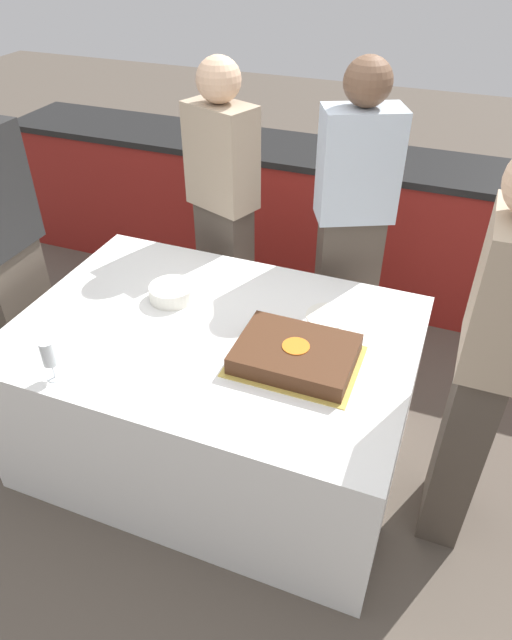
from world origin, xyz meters
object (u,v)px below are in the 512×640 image
plate_stack (172,292)px  person_seated_right (486,365)px  wine_glass (49,354)px  person_standing_back (224,212)px  cake (295,354)px  person_cutting_cake (351,230)px  person_seated_left (3,255)px

plate_stack → person_seated_right: size_ratio=0.12×
wine_glass → person_standing_back: 1.29m
cake → wine_glass: (-0.81, -0.41, 0.08)m
plate_stack → person_standing_back: 0.66m
cake → wine_glass: size_ratio=2.83×
plate_stack → person_cutting_cake: person_cutting_cake is taller
person_seated_right → person_standing_back: bearing=-120.5°
person_standing_back → person_cutting_cake: bearing=-159.3°
person_cutting_cake → person_seated_right: (0.67, -0.79, -0.01)m
person_seated_right → person_standing_back: 1.56m
plate_stack → wine_glass: (-0.16, -0.62, 0.08)m
cake → person_standing_back: 1.10m
person_seated_left → cake: bearing=-92.9°
person_seated_left → person_standing_back: 1.09m
wine_glass → person_seated_left: size_ratio=0.10×
plate_stack → person_standing_back: bearing=93.0°
cake → wine_glass: wine_glass is taller
cake → person_standing_back: bearing=128.1°
wine_glass → person_cutting_cake: person_cutting_cake is taller
plate_stack → person_cutting_cake: 0.93m
cake → person_standing_back: size_ratio=0.30×
cake → person_seated_right: 0.68m
cake → person_cutting_cake: 0.87m
person_seated_left → person_cutting_cake: bearing=-60.9°
cake → person_cutting_cake: (0.00, 0.87, 0.11)m
cake → plate_stack: 0.68m
person_cutting_cake → person_seated_left: (-1.43, -0.79, -0.01)m
cake → person_seated_left: bearing=177.1°
person_seated_right → wine_glass: bearing=-71.8°
person_seated_right → person_standing_back: person_seated_right is taller
cake → person_cutting_cake: bearing=90.0°
plate_stack → person_cutting_cake: size_ratio=0.12×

